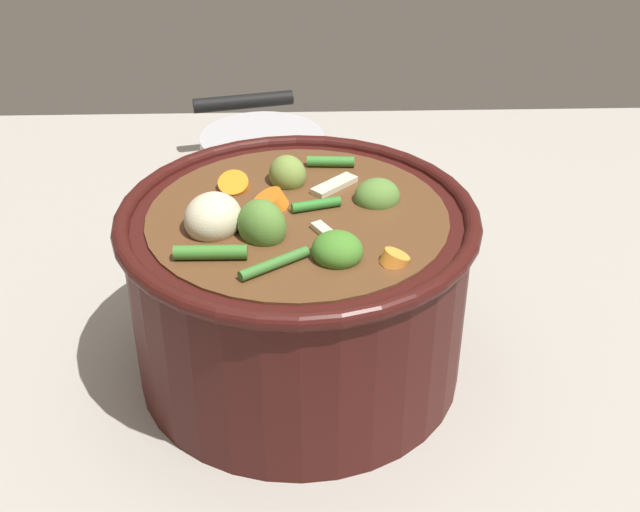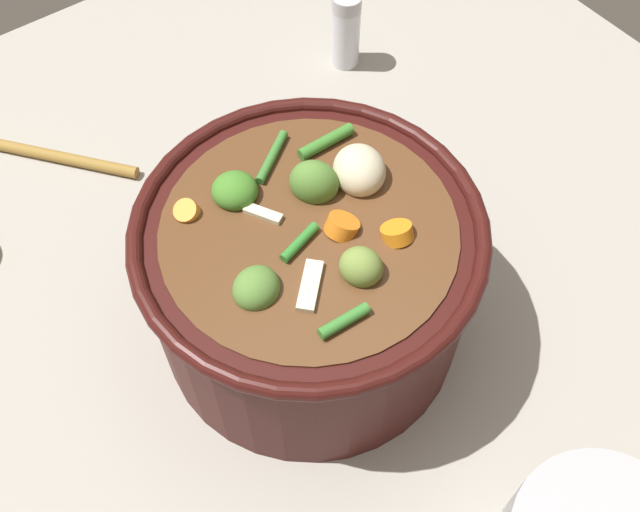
{
  "view_description": "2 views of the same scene",
  "coord_description": "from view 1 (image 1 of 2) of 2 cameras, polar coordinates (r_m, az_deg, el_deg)",
  "views": [
    {
      "loc": [
        0.0,
        0.56,
        0.47
      ],
      "look_at": [
        -0.01,
        0.01,
        0.11
      ],
      "focal_mm": 47.14,
      "sensor_mm": 36.0,
      "label": 1
    },
    {
      "loc": [
        -0.19,
        -0.27,
        0.61
      ],
      "look_at": [
        0.0,
        -0.01,
        0.12
      ],
      "focal_mm": 41.7,
      "sensor_mm": 36.0,
      "label": 2
    }
  ],
  "objects": [
    {
      "name": "ground_plane",
      "position": [
        0.73,
        -1.14,
        -7.36
      ],
      "size": [
        1.1,
        1.1,
        0.0
      ],
      "primitive_type": "plane",
      "color": "#9E998E"
    },
    {
      "name": "cooking_pot",
      "position": [
        0.68,
        -1.23,
        -2.15
      ],
      "size": [
        0.28,
        0.28,
        0.18
      ],
      "color": "#38110F",
      "rests_on": "ground_plane"
    },
    {
      "name": "small_saucepan",
      "position": [
        0.96,
        -3.74,
        6.12
      ],
      "size": [
        0.16,
        0.22,
        0.08
      ],
      "color": "#ADADB2",
      "rests_on": "ground_plane"
    }
  ]
}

